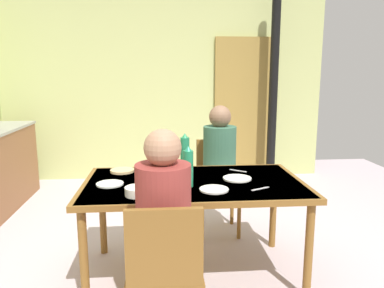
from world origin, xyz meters
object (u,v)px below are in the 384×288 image
at_px(chair_far_diner, 217,179).
at_px(water_bottle_green_far, 188,167).
at_px(serving_bowl_center, 138,191).
at_px(person_near_diner, 163,208).
at_px(chair_near_diner, 165,269).
at_px(person_far_diner, 220,154).
at_px(water_bottle_green_near, 185,153).
at_px(dining_table, 194,190).

bearing_deg(chair_far_diner, water_bottle_green_far, 69.56).
relative_size(water_bottle_green_far, serving_bowl_center, 1.70).
bearing_deg(person_near_diner, chair_near_diner, -90.00).
relative_size(person_near_diner, water_bottle_green_far, 2.66).
xyz_separation_m(person_far_diner, water_bottle_green_far, (-0.35, -0.79, 0.08)).
relative_size(chair_near_diner, person_far_diner, 1.13).
relative_size(person_near_diner, water_bottle_green_near, 2.50).
bearing_deg(chair_far_diner, chair_near_diner, 72.18).
distance_m(chair_near_diner, person_far_diner, 1.61).
bearing_deg(dining_table, serving_bowl_center, -144.22).
distance_m(dining_table, water_bottle_green_far, 0.23).
distance_m(dining_table, serving_bowl_center, 0.49).
bearing_deg(water_bottle_green_far, person_far_diner, 66.40).
bearing_deg(water_bottle_green_far, chair_near_diner, -104.23).
xyz_separation_m(chair_far_diner, person_far_diner, (0.00, -0.14, 0.28)).
distance_m(person_far_diner, serving_bowl_center, 1.18).
bearing_deg(dining_table, water_bottle_green_far, -112.81).
distance_m(person_far_diner, water_bottle_green_far, 0.87).
distance_m(dining_table, water_bottle_green_near, 0.38).
xyz_separation_m(chair_far_diner, water_bottle_green_near, (-0.34, -0.51, 0.37)).
height_order(dining_table, chair_far_diner, chair_far_diner).
relative_size(chair_far_diner, serving_bowl_center, 5.12).
height_order(person_far_diner, serving_bowl_center, person_far_diner).
bearing_deg(water_bottle_green_near, dining_table, -81.97).
bearing_deg(serving_bowl_center, water_bottle_green_far, 26.02).
bearing_deg(chair_near_diner, serving_bowl_center, 106.73).
height_order(person_near_diner, water_bottle_green_near, person_near_diner).
distance_m(person_near_diner, person_far_diner, 1.46).
bearing_deg(chair_far_diner, water_bottle_green_near, 56.01).
height_order(chair_far_diner, serving_bowl_center, chair_far_diner).
xyz_separation_m(chair_near_diner, serving_bowl_center, (-0.16, 0.54, 0.26)).
bearing_deg(serving_bowl_center, chair_far_diner, 57.93).
height_order(chair_near_diner, person_near_diner, person_near_diner).
xyz_separation_m(water_bottle_green_far, serving_bowl_center, (-0.34, -0.17, -0.11)).
xyz_separation_m(person_near_diner, water_bottle_green_far, (0.18, 0.57, 0.08)).
relative_size(dining_table, serving_bowl_center, 9.40).
height_order(person_near_diner, person_far_diner, same).
distance_m(chair_near_diner, water_bottle_green_far, 0.81).
xyz_separation_m(dining_table, chair_near_diner, (-0.23, -0.82, -0.16)).
xyz_separation_m(chair_far_diner, person_near_diner, (-0.52, -1.50, 0.28)).
distance_m(chair_far_diner, person_near_diner, 1.61).
bearing_deg(serving_bowl_center, person_near_diner, -68.05).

